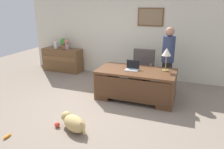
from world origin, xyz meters
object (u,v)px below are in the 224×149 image
credenza (63,60)px  vase_empty (56,45)px  dog_toy_ball (57,125)px  armchair (142,70)px  person_standing (168,59)px  desk_lamp (167,53)px  vase_with_flowers (67,43)px  dog_lying (73,123)px  laptop (132,67)px  dog_toy_bone (7,136)px  desk (136,83)px  potted_plant (64,43)px

credenza → vase_empty: vase_empty is taller
credenza → dog_toy_ball: (1.94, -3.25, -0.35)m
armchair → person_standing: 0.84m
desk_lamp → vase_with_flowers: size_ratio=1.64×
armchair → dog_lying: size_ratio=1.56×
dog_lying → vase_empty: 4.16m
laptop → dog_toy_bone: 3.04m
desk_lamp → desk: bearing=-162.4°
person_standing → desk_lamp: (0.02, -0.56, 0.28)m
credenza → dog_toy_bone: (1.30, -3.86, -0.37)m
dog_toy_bone → dog_toy_ball: bearing=43.8°
vase_empty → potted_plant: bearing=0.0°
vase_empty → armchair: bearing=-8.4°
vase_empty → dog_toy_bone: bearing=-68.3°
desk → credenza: credenza is taller
person_standing → desk: bearing=-129.8°
credenza → dog_lying: bearing=-54.7°
vase_with_flowers → potted_plant: (-0.12, -0.00, -0.00)m
credenza → dog_lying: size_ratio=2.05×
desk_lamp → dog_toy_ball: desk_lamp is taller
dog_toy_bone → desk_lamp: bearing=48.2°
potted_plant → dog_toy_bone: potted_plant is taller
person_standing → dog_toy_bone: 4.08m
armchair → laptop: bearing=-92.9°
credenza → potted_plant: 0.60m
armchair → vase_with_flowers: bearing=170.3°
dog_lying → dog_toy_ball: bearing=-175.7°
laptop → dog_toy_ball: 2.22m
laptop → vase_empty: vase_empty is taller
credenza → vase_with_flowers: size_ratio=4.05×
desk_lamp → dog_toy_bone: bearing=-131.8°
desk_lamp → laptop: bearing=-166.2°
desk → dog_toy_ball: bearing=-120.3°
dog_lying → vase_with_flowers: size_ratio=1.98×
desk → potted_plant: (-2.92, 1.42, 0.59)m
dog_lying → desk_lamp: desk_lamp is taller
credenza → desk_lamp: (3.67, -1.20, 0.77)m
laptop → credenza: bearing=154.4°
vase_empty → potted_plant: size_ratio=0.65×
armchair → dog_lying: (-0.67, -2.76, -0.32)m
desk → dog_toy_bone: desk is taller
desk → dog_lying: desk is taller
credenza → potted_plant: size_ratio=3.81×
credenza → desk: bearing=-25.2°
armchair → desk_lamp: bearing=-45.5°
armchair → laptop: armchair is taller
dog_toy_ball → vase_with_flowers: bearing=118.1°
dog_lying → laptop: 2.04m
armchair → credenza: bearing=171.0°
desk → dog_lying: 1.96m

